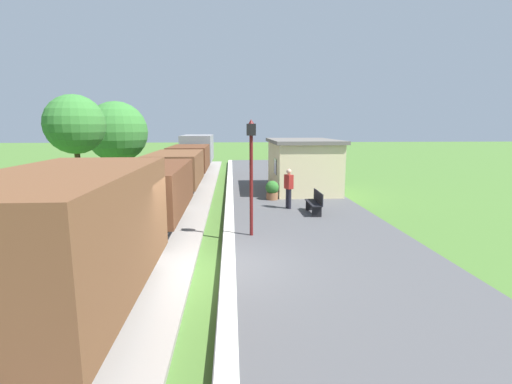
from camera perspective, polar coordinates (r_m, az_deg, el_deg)
name	(u,v)px	position (r m, az deg, el deg)	size (l,w,h in m)	color
ground_plane	(213,274)	(9.85, -6.58, -12.35)	(160.00, 160.00, 0.00)	#47702D
platform_slab	(336,267)	(10.16, 12.10, -11.05)	(6.00, 60.00, 0.25)	#4C4C4F
platform_edge_stripe	(228,264)	(9.75, -4.22, -10.95)	(0.36, 60.00, 0.01)	silver
track_ballast	(117,275)	(10.24, -20.42, -11.70)	(3.80, 60.00, 0.12)	gray
rail_near	(146,269)	(10.01, -16.44, -11.17)	(0.07, 60.00, 0.14)	slate
rail_far	(87,270)	(10.42, -24.33, -10.82)	(0.07, 60.00, 0.14)	slate
freight_train	(176,169)	(20.12, -12.09, 3.46)	(2.50, 32.60, 2.72)	brown
station_hut	(302,165)	(20.82, 7.03, 4.17)	(3.50, 5.80, 2.78)	beige
bench_near_hut	(315,202)	(15.27, 9.02, -1.52)	(0.42, 1.50, 0.91)	black
person_waiting	(289,187)	(15.99, 5.00, 0.77)	(0.38, 0.45, 1.71)	black
potted_planter	(272,190)	(17.96, 2.47, 0.33)	(0.64, 0.64, 0.92)	brown
lamp_post_near	(251,156)	(11.75, -0.73, 5.44)	(0.28, 0.28, 3.70)	#591414
tree_trackside_far	(75,125)	(21.64, -25.88, 9.20)	(3.04, 3.04, 5.35)	#4C3823
tree_field_left	(117,132)	(27.52, -20.44, 8.57)	(4.11, 4.11, 5.41)	#4C3823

